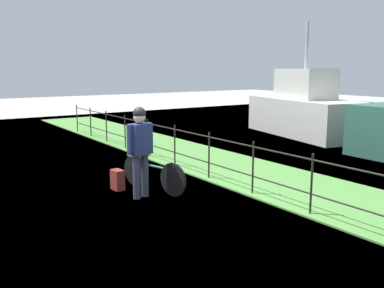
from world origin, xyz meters
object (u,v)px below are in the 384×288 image
(terrier_dog, at_px, (139,138))
(backpack_on_paving, at_px, (118,180))
(cyclist_person, at_px, (140,144))
(moored_boat_mid, at_px, (304,110))
(bicycle_main, at_px, (153,174))
(wooden_crate, at_px, (138,149))

(terrier_dog, xyz_separation_m, backpack_on_paving, (-0.07, -0.46, -0.80))
(cyclist_person, xyz_separation_m, backpack_on_paving, (-0.71, -0.15, -0.80))
(moored_boat_mid, bearing_deg, terrier_dog, -71.10)
(backpack_on_paving, bearing_deg, cyclist_person, -172.03)
(bicycle_main, relative_size, wooden_crate, 4.72)
(wooden_crate, height_order, cyclist_person, cyclist_person)
(bicycle_main, bearing_deg, moored_boat_mid, 111.44)
(terrier_dog, distance_m, backpack_on_paving, 0.93)
(bicycle_main, bearing_deg, wooden_crate, -166.36)
(terrier_dog, bearing_deg, cyclist_person, -25.77)
(bicycle_main, height_order, wooden_crate, wooden_crate)
(wooden_crate, distance_m, backpack_on_paving, 0.74)
(terrier_dog, height_order, moored_boat_mid, moored_boat_mid)
(wooden_crate, bearing_deg, cyclist_person, -24.53)
(backpack_on_paving, xyz_separation_m, moored_boat_mid, (-2.65, 8.41, 0.69))
(bicycle_main, xyz_separation_m, terrier_dog, (-0.37, -0.09, 0.67))
(cyclist_person, bearing_deg, moored_boat_mid, 112.14)
(backpack_on_paving, relative_size, moored_boat_mid, 0.08)
(cyclist_person, bearing_deg, backpack_on_paving, -168.15)
(wooden_crate, xyz_separation_m, terrier_dog, (0.02, 0.01, 0.22))
(bicycle_main, height_order, moored_boat_mid, moored_boat_mid)
(bicycle_main, bearing_deg, cyclist_person, -55.54)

